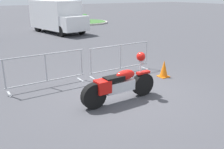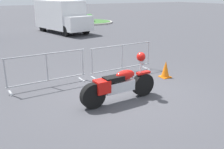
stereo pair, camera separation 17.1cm
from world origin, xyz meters
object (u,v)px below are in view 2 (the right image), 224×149
(motorcycle, at_px, (119,84))
(crowd_barrier_far, at_px, (122,59))
(crowd_barrier_near, at_px, (47,69))
(pedestrian, at_px, (58,16))
(traffic_cone, at_px, (165,69))
(delivery_van, at_px, (61,15))

(motorcycle, distance_m, crowd_barrier_far, 2.47)
(crowd_barrier_near, bearing_deg, pedestrian, 70.87)
(crowd_barrier_near, relative_size, pedestrian, 1.49)
(traffic_cone, bearing_deg, crowd_barrier_far, 134.50)
(crowd_barrier_far, distance_m, traffic_cone, 1.58)
(crowd_barrier_far, bearing_deg, pedestrian, 80.90)
(crowd_barrier_near, bearing_deg, delivery_van, 69.12)
(delivery_van, relative_size, pedestrian, 3.13)
(delivery_van, height_order, traffic_cone, delivery_van)
(crowd_barrier_near, xyz_separation_m, traffic_cone, (3.81, -1.11, -0.27))
(crowd_barrier_far, height_order, pedestrian, pedestrian)
(crowd_barrier_far, distance_m, pedestrian, 14.72)
(motorcycle, bearing_deg, crowd_barrier_far, 54.78)
(crowd_barrier_near, height_order, traffic_cone, crowd_barrier_near)
(delivery_van, relative_size, traffic_cone, 8.98)
(crowd_barrier_near, distance_m, delivery_van, 11.60)
(motorcycle, distance_m, crowd_barrier_near, 2.47)
(delivery_van, bearing_deg, traffic_cone, -13.58)
(traffic_cone, bearing_deg, motorcycle, -158.68)
(motorcycle, xyz_separation_m, delivery_van, (2.77, 12.89, 0.75))
(motorcycle, xyz_separation_m, crowd_barrier_near, (-1.36, 2.07, 0.07))
(motorcycle, height_order, crowd_barrier_far, motorcycle)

